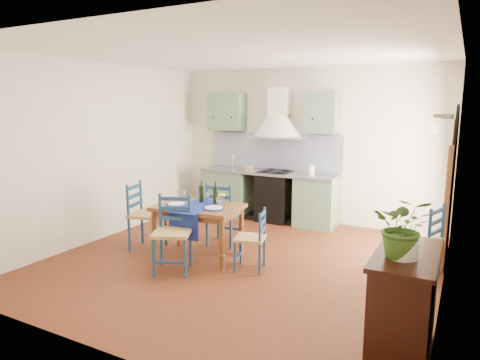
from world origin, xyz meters
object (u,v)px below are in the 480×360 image
Objects in this scene: chair_near at (173,233)px; potted_plant at (404,227)px; dining_table at (198,212)px; sideboard at (404,300)px.

chair_near is 1.96× the size of potted_plant.
potted_plant is at bearing -15.29° from chair_near.
sideboard is at bearing -22.82° from dining_table.
dining_table is 1.18× the size of sideboard.
dining_table is 3.13m from sideboard.
potted_plant is at bearing -25.45° from dining_table.
dining_table reaches higher than chair_near.
chair_near is 2.97m from sideboard.
sideboard is at bearing -12.41° from chair_near.
potted_plant is at bearing -98.13° from sideboard.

